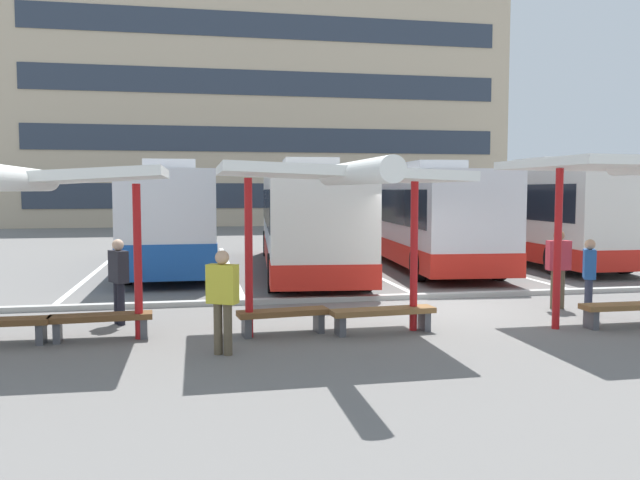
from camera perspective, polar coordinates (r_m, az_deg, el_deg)
The scene contains 23 objects.
ground_plane at distance 14.53m, azimuth 10.88°, elevation -5.94°, with size 160.00×160.00×0.00m, color slate.
terminal_building at distance 52.46m, azimuth -5.01°, elevation 12.53°, with size 36.56×10.43×22.73m.
coach_bus_0 at distance 22.00m, azimuth -12.84°, elevation 1.73°, with size 2.68×10.47×3.51m.
coach_bus_1 at distance 20.94m, azimuth -1.26°, elevation 1.83°, with size 3.69×12.54×3.52m.
coach_bus_2 at distance 22.68m, azimuth 8.95°, elevation 1.95°, with size 3.47×11.43×3.52m.
coach_bus_3 at distance 24.96m, azimuth 17.79°, elevation 2.24°, with size 2.74×11.33×3.68m.
lane_stripe_0 at distance 22.40m, azimuth -18.93°, elevation -2.46°, with size 0.16×14.00×0.01m, color white.
lane_stripe_1 at distance 22.20m, azimuth -8.01°, elevation -2.32°, with size 0.16×14.00×0.01m, color white.
lane_stripe_2 at distance 22.80m, azimuth 2.71°, elevation -2.10°, with size 0.16×14.00×0.01m, color white.
lane_stripe_3 at distance 24.15m, azimuth 12.56°, elevation -1.84°, with size 0.16×14.00×0.01m, color white.
lane_stripe_4 at distance 26.12m, azimuth 21.14°, elevation -1.56°, with size 0.16×14.00×0.01m, color white.
waiting_shelter_0 at distance 11.54m, azimuth -23.66°, elevation 4.68°, with size 4.08×5.01×2.98m.
bench_1 at distance 11.91m, azimuth -18.70°, elevation -6.74°, with size 1.74×0.53×0.45m.
waiting_shelter_1 at distance 11.28m, azimuth 1.50°, elevation 5.58°, with size 4.04×5.26×3.04m.
bench_2 at distance 11.71m, azimuth -3.26°, elevation -6.70°, with size 1.68×0.62×0.45m.
bench_3 at distance 11.88m, azimuth 5.57°, elevation -6.52°, with size 1.96×0.59×0.45m.
waiting_shelter_2 at distance 13.25m, azimuth 25.87°, elevation 5.72°, with size 3.62×5.00×3.22m.
bench_4 at distance 13.56m, azimuth 25.09°, elevation -5.59°, with size 1.61×0.43×0.45m.
platform_kerb at distance 15.74m, azimuth 9.09°, elevation -4.90°, with size 44.00×0.24×0.12m, color #ADADA8.
waiting_passenger_0 at distance 14.35m, azimuth 22.61°, elevation -2.65°, with size 0.41×0.51×1.59m.
waiting_passenger_1 at distance 15.03m, azimuth 20.23°, elevation -1.92°, with size 0.51×0.25×1.73m.
waiting_passenger_2 at distance 10.29m, azimuth -8.57°, elevation -4.79°, with size 0.52×0.42×1.66m.
waiting_passenger_3 at distance 13.04m, azimuth -17.30°, elevation -3.00°, with size 0.43×0.52×1.66m.
Camera 1 is at (-5.32, -13.27, 2.59)m, focal length 36.36 mm.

